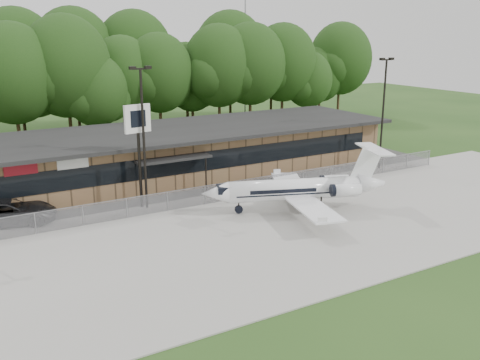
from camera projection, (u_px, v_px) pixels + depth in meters
ground at (351, 281)px, 27.82m from camera, size 160.00×160.00×0.00m
apron at (268, 232)px, 34.47m from camera, size 64.00×18.00×0.08m
parking_lot at (192, 188)px, 44.05m from camera, size 50.00×9.00×0.06m
terminal at (170, 152)px, 47.17m from camera, size 41.00×11.65×4.30m
fence at (217, 193)px, 40.10m from camera, size 46.00×0.04×1.52m
treeline at (106, 76)px, 60.77m from camera, size 72.00×12.00×15.00m
radio_mast at (245, 31)px, 75.04m from camera, size 0.20×0.20×25.00m
light_pole_mid at (143, 128)px, 37.53m from camera, size 1.55×0.30×10.23m
light_pole_right at (383, 105)px, 48.64m from camera, size 1.55×0.30×10.23m
business_jet at (301, 190)px, 38.04m from camera, size 13.33×11.92×4.55m
suv at (8, 212)px, 35.64m from camera, size 6.63×4.04×1.72m
pole_sign at (138, 130)px, 37.68m from camera, size 2.00×0.54×7.60m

